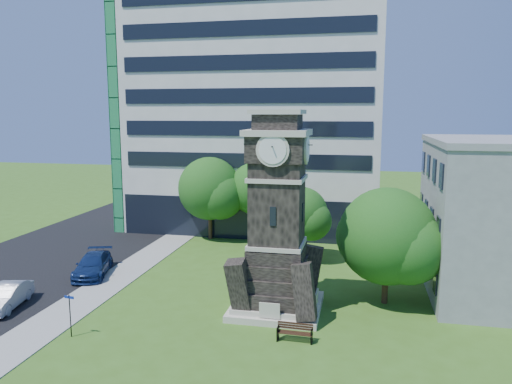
% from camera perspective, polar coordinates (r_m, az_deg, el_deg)
% --- Properties ---
extents(ground, '(160.00, 160.00, 0.00)m').
position_cam_1_polar(ground, '(30.59, -4.00, -14.17)').
color(ground, '#3A611B').
rests_on(ground, ground).
extents(sidewalk, '(3.00, 70.00, 0.06)m').
position_cam_1_polar(sidewalk, '(38.34, -15.84, -9.58)').
color(sidewalk, gray).
rests_on(sidewalk, ground).
extents(street, '(14.00, 80.00, 0.02)m').
position_cam_1_polar(street, '(42.87, -26.04, -8.21)').
color(street, black).
rests_on(street, ground).
extents(clock_tower, '(5.40, 5.40, 12.22)m').
position_cam_1_polar(clock_tower, '(30.17, 2.44, -3.92)').
color(clock_tower, beige).
rests_on(clock_tower, ground).
extents(office_tall, '(26.20, 15.11, 28.60)m').
position_cam_1_polar(office_tall, '(54.03, 0.21, 11.35)').
color(office_tall, white).
rests_on(office_tall, ground).
extents(car_street_mid, '(2.42, 4.67, 1.47)m').
position_cam_1_polar(car_street_mid, '(35.31, -26.62, -10.63)').
color(car_street_mid, '#AEAFB6').
rests_on(car_street_mid, ground).
extents(car_street_north, '(3.65, 5.79, 1.56)m').
position_cam_1_polar(car_street_north, '(39.62, -18.14, -7.94)').
color(car_street_north, navy).
rests_on(car_street_north, ground).
extents(car_east_lot, '(4.78, 2.49, 1.29)m').
position_cam_1_polar(car_east_lot, '(33.97, 24.76, -11.43)').
color(car_east_lot, '#504F55').
rests_on(car_east_lot, ground).
extents(park_bench, '(1.92, 0.51, 0.99)m').
position_cam_1_polar(park_bench, '(27.63, 4.46, -15.63)').
color(park_bench, black).
rests_on(park_bench, ground).
extents(street_sign, '(0.57, 0.06, 2.39)m').
position_cam_1_polar(street_sign, '(29.40, -20.50, -12.58)').
color(street_sign, black).
rests_on(street_sign, ground).
extents(tree_nw, '(6.62, 6.01, 7.92)m').
position_cam_1_polar(tree_nw, '(47.70, -5.21, 0.17)').
color(tree_nw, '#332114').
rests_on(tree_nw, ground).
extents(tree_nc, '(5.51, 5.01, 7.49)m').
position_cam_1_polar(tree_nc, '(47.13, 0.07, 0.17)').
color(tree_nc, '#332114').
rests_on(tree_nc, ground).
extents(tree_ne, '(4.82, 4.38, 6.13)m').
position_cam_1_polar(tree_ne, '(40.74, 5.25, -2.70)').
color(tree_ne, '#332114').
rests_on(tree_ne, ground).
extents(tree_east, '(6.75, 6.13, 7.46)m').
position_cam_1_polar(tree_east, '(32.49, 14.89, -5.20)').
color(tree_east, '#332114').
rests_on(tree_east, ground).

